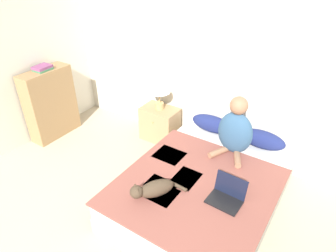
% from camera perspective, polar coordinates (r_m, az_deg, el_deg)
% --- Properties ---
extents(wall_back, '(5.58, 0.05, 2.55)m').
position_cam_1_polar(wall_back, '(3.83, 9.47, 12.18)').
color(wall_back, beige).
rests_on(wall_back, ground_plane).
extents(bed, '(1.53, 1.98, 0.39)m').
position_cam_1_polar(bed, '(3.40, 6.68, -11.88)').
color(bed, '#9E998E').
rests_on(bed, ground_plane).
extents(pillow_near, '(0.56, 0.23, 0.21)m').
position_cam_1_polar(pillow_near, '(3.95, 8.34, 0.45)').
color(pillow_near, navy).
rests_on(pillow_near, bed).
extents(pillow_far, '(0.56, 0.23, 0.21)m').
position_cam_1_polar(pillow_far, '(3.77, 17.50, -2.43)').
color(pillow_far, navy).
rests_on(pillow_far, bed).
extents(person_sitting, '(0.41, 0.40, 0.71)m').
position_cam_1_polar(person_sitting, '(3.49, 12.69, -0.79)').
color(person_sitting, '#33567A').
rests_on(person_sitting, bed).
extents(cat_tabby, '(0.41, 0.46, 0.19)m').
position_cam_1_polar(cat_tabby, '(2.97, -2.92, -11.88)').
color(cat_tabby, '#473828').
rests_on(cat_tabby, bed).
extents(laptop_open, '(0.33, 0.28, 0.23)m').
position_cam_1_polar(laptop_open, '(3.00, 11.07, -12.95)').
color(laptop_open, black).
rests_on(laptop_open, bed).
extents(nightstand, '(0.52, 0.37, 0.51)m').
position_cam_1_polar(nightstand, '(4.38, -1.54, 0.42)').
color(nightstand, tan).
rests_on(nightstand, ground_plane).
extents(table_lamp, '(0.31, 0.31, 0.45)m').
position_cam_1_polar(table_lamp, '(4.11, -1.68, 7.41)').
color(table_lamp, tan).
rests_on(table_lamp, nightstand).
extents(bookshelf, '(0.27, 0.73, 1.03)m').
position_cam_1_polar(bookshelf, '(4.70, -21.44, 3.98)').
color(bookshelf, '#99754C').
rests_on(bookshelf, ground_plane).
extents(book_stack_top, '(0.20, 0.24, 0.06)m').
position_cam_1_polar(book_stack_top, '(4.50, -22.82, 10.15)').
color(book_stack_top, '#3D7A51').
rests_on(book_stack_top, bookshelf).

